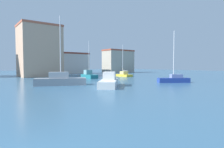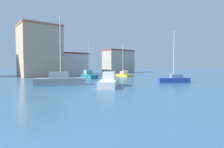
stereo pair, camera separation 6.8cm
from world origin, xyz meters
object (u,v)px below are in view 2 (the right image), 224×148
Objects in this scene: motorboat_white_mid_harbor at (109,81)px; sailboat_yellow_distant_east at (123,74)px; sailboat_blue_center_channel at (174,79)px; sailboat_teal_inner_mooring at (89,75)px; sailboat_grey_far_left at (60,80)px.

sailboat_yellow_distant_east reaches higher than motorboat_white_mid_harbor.
motorboat_white_mid_harbor is at bearing -136.17° from sailboat_yellow_distant_east.
motorboat_white_mid_harbor is 0.79× the size of sailboat_yellow_distant_east.
sailboat_blue_center_channel is at bearing -104.11° from sailboat_yellow_distant_east.
sailboat_teal_inner_mooring is at bearing 107.15° from sailboat_blue_center_channel.
sailboat_grey_far_left reaches higher than sailboat_teal_inner_mooring.
motorboat_white_mid_harbor is (4.46, -5.15, -0.02)m from sailboat_grey_far_left.
sailboat_grey_far_left is 22.06m from sailboat_yellow_distant_east.
sailboat_blue_center_channel is 0.86× the size of sailboat_grey_far_left.
sailboat_blue_center_channel is 17.23m from sailboat_grey_far_left.
sailboat_yellow_distant_east is (9.58, -0.17, -0.16)m from sailboat_teal_inner_mooring.
sailboat_teal_inner_mooring is (10.26, 9.80, -0.05)m from sailboat_grey_far_left.
sailboat_grey_far_left is at bearing -154.13° from sailboat_yellow_distant_east.
sailboat_teal_inner_mooring reaches higher than sailboat_yellow_distant_east.
sailboat_yellow_distant_east is (4.28, 17.02, -0.10)m from sailboat_blue_center_channel.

